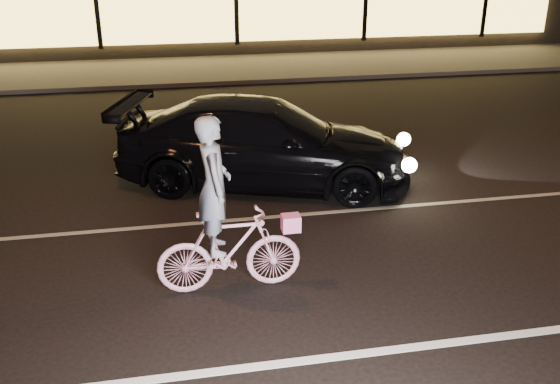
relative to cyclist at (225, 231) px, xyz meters
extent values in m
plane|color=black|center=(2.02, -0.06, -0.79)|extent=(90.00, 90.00, 0.00)
cube|color=silver|center=(2.02, -1.56, -0.79)|extent=(60.00, 0.12, 0.01)
cube|color=gray|center=(2.02, 1.94, -0.79)|extent=(60.00, 0.10, 0.01)
cube|color=#383533|center=(2.02, 12.94, -0.73)|extent=(30.00, 4.00, 0.12)
cube|color=#E7B951|center=(2.02, 14.84, 0.81)|extent=(23.00, 0.15, 2.00)
cube|color=black|center=(-2.48, 14.76, 0.81)|extent=(0.15, 0.08, 2.20)
cube|color=black|center=(2.02, 14.76, 0.81)|extent=(0.15, 0.08, 2.20)
cube|color=black|center=(6.52, 14.76, 0.81)|extent=(0.15, 0.08, 2.20)
cube|color=black|center=(11.02, 14.76, 0.81)|extent=(0.15, 0.08, 2.20)
imported|color=#DD4179|center=(0.04, 0.00, -0.26)|extent=(1.76, 0.50, 1.06)
imported|color=silver|center=(-0.11, 0.00, 0.60)|extent=(0.40, 0.61, 1.67)
cube|color=#FF5DB1|center=(0.80, 0.00, 0.04)|extent=(0.22, 0.18, 0.20)
imported|color=black|center=(1.04, 3.40, -0.06)|extent=(5.41, 3.47, 1.46)
sphere|color=#FFF2BF|center=(3.54, 3.31, -0.12)|extent=(0.24, 0.24, 0.24)
sphere|color=#FFF2BF|center=(3.14, 2.03, -0.12)|extent=(0.24, 0.24, 0.24)
camera|label=1|loc=(-0.62, -6.65, 3.31)|focal=40.00mm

